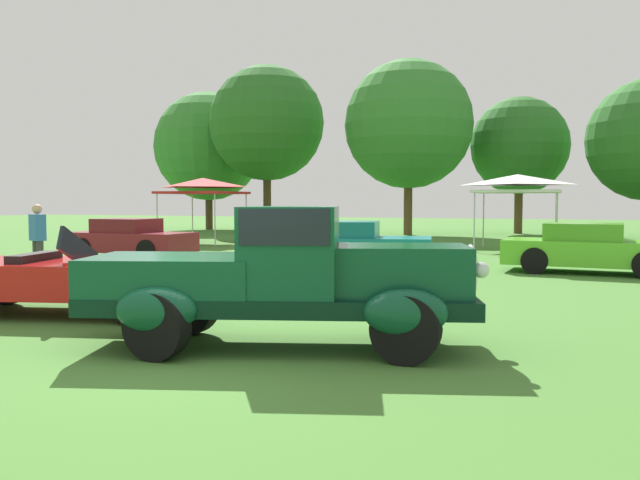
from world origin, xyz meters
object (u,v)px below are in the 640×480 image
neighbor_convertible (70,277)px  show_car_teal (346,244)px  feature_pickup_truck (284,276)px  canopy_tent_center_field (518,182)px  show_car_burgundy (130,239)px  spectator_between_cars (38,238)px  show_car_lime (589,249)px  canopy_tent_left_field (203,185)px

neighbor_convertible → show_car_teal: neighbor_convertible is taller
feature_pickup_truck → canopy_tent_center_field: canopy_tent_center_field is taller
show_car_burgundy → show_car_teal: 7.09m
show_car_teal → spectator_between_cars: size_ratio=2.77×
feature_pickup_truck → spectator_between_cars: (-8.13, 4.50, 0.04)m
show_car_lime → show_car_burgundy: bearing=-177.9°
show_car_teal → spectator_between_cars: spectator_between_cars is taller
neighbor_convertible → spectator_between_cars: spectator_between_cars is taller
neighbor_convertible → show_car_burgundy: bearing=121.9°
neighbor_convertible → feature_pickup_truck: bearing=-13.2°
canopy_tent_center_field → canopy_tent_left_field: bearing=-176.4°
feature_pickup_truck → canopy_tent_center_field: 17.29m
spectator_between_cars → canopy_tent_center_field: (9.63, 12.65, 1.51)m
neighbor_convertible → canopy_tent_left_field: size_ratio=1.68×
feature_pickup_truck → show_car_teal: feature_pickup_truck is taller
show_car_teal → spectator_between_cars: (-5.76, -4.95, 0.31)m
feature_pickup_truck → spectator_between_cars: size_ratio=2.85×
neighbor_convertible → canopy_tent_left_field: canopy_tent_left_field is taller
feature_pickup_truck → spectator_between_cars: bearing=151.0°
feature_pickup_truck → canopy_tent_left_field: 19.74m
show_car_teal → show_car_lime: 6.09m
neighbor_convertible → spectator_between_cars: (-4.07, 3.55, 0.33)m
show_car_lime → spectator_between_cars: (-11.82, -5.58, 0.31)m
neighbor_convertible → canopy_tent_left_field: 16.97m
show_car_burgundy → canopy_tent_left_field: size_ratio=1.32×
neighbor_convertible → show_car_burgundy: 10.20m
feature_pickup_truck → canopy_tent_left_field: (-10.90, 16.38, 1.55)m
canopy_tent_center_field → spectator_between_cars: bearing=-127.3°
neighbor_convertible → canopy_tent_left_field: bearing=113.9°
show_car_burgundy → show_car_teal: bearing=-1.3°
show_car_burgundy → neighbor_convertible: bearing=-58.1°
canopy_tent_left_field → canopy_tent_center_field: same height
show_car_teal → canopy_tent_left_field: size_ratio=1.60×
neighbor_convertible → show_car_burgundy: neighbor_convertible is taller
feature_pickup_truck → show_car_lime: size_ratio=1.16×
canopy_tent_center_field → neighbor_convertible: bearing=-109.0°
show_car_teal → feature_pickup_truck: bearing=-75.9°
feature_pickup_truck → show_car_burgundy: feature_pickup_truck is taller
show_car_burgundy → show_car_teal: same height
neighbor_convertible → show_car_teal: bearing=78.7°
show_car_teal → show_car_lime: (6.05, 0.63, -0.00)m
feature_pickup_truck → neighbor_convertible: 4.19m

